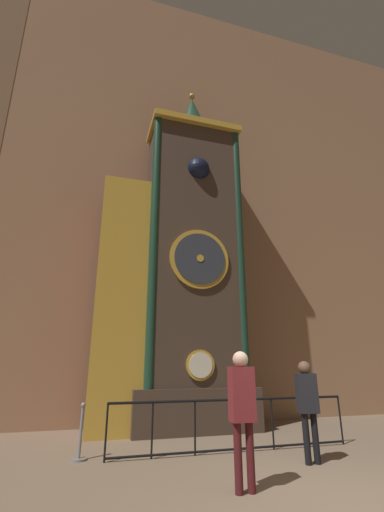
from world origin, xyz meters
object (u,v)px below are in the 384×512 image
Objects in this scene: stanchion_post at (80,442)px; clock_tower at (178,266)px; visitor_near at (242,403)px; visitor_far at (307,400)px.

clock_tower is at bearing 42.88° from stanchion_post.
visitor_near reaches higher than stanchion_post.
clock_tower reaches higher than visitor_near.
visitor_near is 1.90× the size of stanchion_post.
visitor_far is 4.14m from stanchion_post.
stanchion_post is at bearing 171.61° from visitor_far.
clock_tower is 5.10m from visitor_far.
stanchion_post is at bearing 135.38° from visitor_near.
clock_tower is 11.25× the size of stanchion_post.
visitor_near is 3.26m from stanchion_post.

